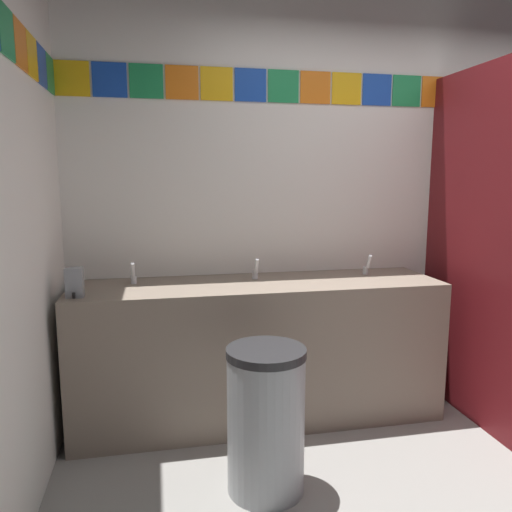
# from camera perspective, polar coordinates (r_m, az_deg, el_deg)

# --- Properties ---
(wall_back) EXTENTS (4.27, 0.09, 2.76)m
(wall_back) POSITION_cam_1_polar(r_m,az_deg,el_deg) (3.57, 14.69, 7.00)
(wall_back) COLOR white
(wall_back) RESTS_ON ground_plane
(vanity_counter) EXTENTS (2.23, 0.59, 0.87)m
(vanity_counter) POSITION_cam_1_polar(r_m,az_deg,el_deg) (3.11, 0.29, -10.66)
(vanity_counter) COLOR gray
(vanity_counter) RESTS_ON ground_plane
(faucet_left) EXTENTS (0.04, 0.10, 0.14)m
(faucet_left) POSITION_cam_1_polar(r_m,az_deg,el_deg) (3.02, -14.05, -2.23)
(faucet_left) COLOR silver
(faucet_left) RESTS_ON vanity_counter
(faucet_center) EXTENTS (0.04, 0.10, 0.14)m
(faucet_center) POSITION_cam_1_polar(r_m,az_deg,el_deg) (3.07, -0.04, -1.76)
(faucet_center) COLOR silver
(faucet_center) RESTS_ON vanity_counter
(faucet_right) EXTENTS (0.04, 0.10, 0.14)m
(faucet_right) POSITION_cam_1_polar(r_m,az_deg,el_deg) (3.30, 12.75, -1.23)
(faucet_right) COLOR silver
(faucet_right) RESTS_ON vanity_counter
(soap_dispenser) EXTENTS (0.09, 0.09, 0.16)m
(soap_dispenser) POSITION_cam_1_polar(r_m,az_deg,el_deg) (2.78, -20.33, -2.92)
(soap_dispenser) COLOR gray
(soap_dispenser) RESTS_ON vanity_counter
(trash_bin) EXTENTS (0.38, 0.38, 0.71)m
(trash_bin) POSITION_cam_1_polar(r_m,az_deg,el_deg) (2.46, 1.16, -18.49)
(trash_bin) COLOR #999EA3
(trash_bin) RESTS_ON ground_plane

